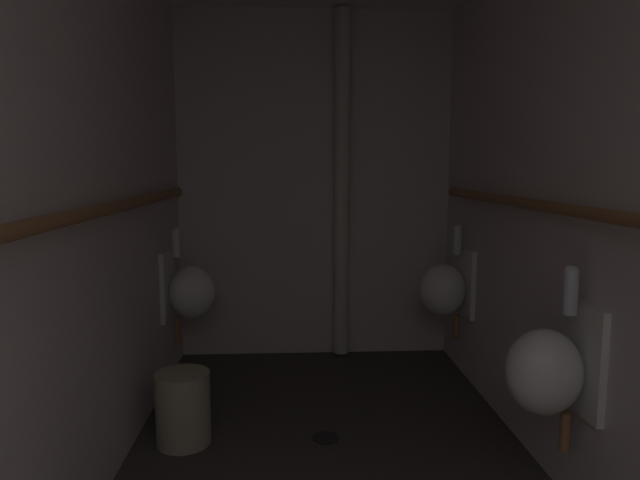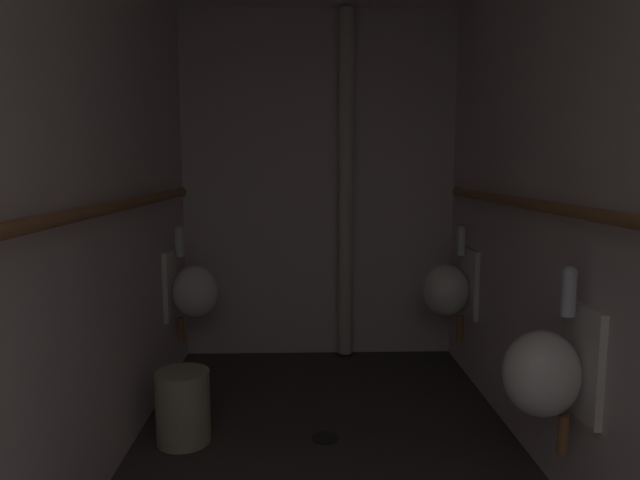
% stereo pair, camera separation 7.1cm
% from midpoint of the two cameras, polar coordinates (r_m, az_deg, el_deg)
% --- Properties ---
extents(wall_left, '(0.06, 4.25, 2.48)m').
position_cam_midpoint_polar(wall_left, '(2.22, -25.79, 2.84)').
color(wall_left, silver).
rests_on(wall_left, ground).
extents(wall_right, '(0.06, 4.25, 2.48)m').
position_cam_midpoint_polar(wall_right, '(2.35, 26.36, 3.02)').
color(wall_right, silver).
rests_on(wall_right, ground).
extents(wall_back, '(2.07, 0.06, 2.48)m').
position_cam_midpoint_polar(wall_back, '(4.15, -1.03, 5.38)').
color(wall_back, silver).
rests_on(wall_back, ground).
extents(urinal_left_mid, '(0.32, 0.30, 0.76)m').
position_cam_midpoint_polar(urinal_left_mid, '(3.74, -13.55, -4.96)').
color(urinal_left_mid, silver).
extents(urinal_right_mid, '(0.32, 0.30, 0.76)m').
position_cam_midpoint_polar(urinal_right_mid, '(2.44, 21.22, -11.94)').
color(urinal_right_mid, silver).
extents(urinal_right_far, '(0.32, 0.30, 0.76)m').
position_cam_midpoint_polar(urinal_right_far, '(3.79, 11.97, -4.73)').
color(urinal_right_far, silver).
extents(supply_pipe_left, '(0.06, 3.51, 0.06)m').
position_cam_midpoint_polar(supply_pipe_left, '(2.21, -23.43, 2.34)').
color(supply_pipe_left, '#936038').
extents(supply_pipe_right, '(0.06, 3.50, 0.06)m').
position_cam_midpoint_polar(supply_pipe_right, '(2.33, 24.21, 2.53)').
color(supply_pipe_right, '#936038').
extents(standpipe_back_wall, '(0.11, 0.11, 2.43)m').
position_cam_midpoint_polar(standpipe_back_wall, '(4.05, 1.69, 5.32)').
color(standpipe_back_wall, beige).
rests_on(standpipe_back_wall, ground).
extents(floor_drain, '(0.14, 0.14, 0.01)m').
position_cam_midpoint_polar(floor_drain, '(3.09, -0.11, -19.16)').
color(floor_drain, black).
rests_on(floor_drain, ground).
extents(waste_bin, '(0.27, 0.27, 0.37)m').
position_cam_midpoint_polar(waste_bin, '(3.05, -14.21, -16.01)').
color(waste_bin, '#9E937A').
rests_on(waste_bin, ground).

